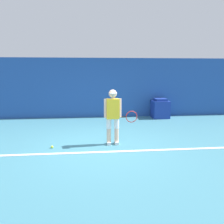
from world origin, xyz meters
name	(u,v)px	position (x,y,z in m)	size (l,w,h in m)	color
ground_plane	(102,147)	(0.00, 0.00, 0.00)	(24.00, 24.00, 0.00)	teal
back_wall	(97,88)	(0.00, 4.00, 1.29)	(24.00, 0.10, 2.59)	#234C99
court_baseline	(103,152)	(0.00, -0.40, 0.01)	(21.60, 0.10, 0.01)	white
tennis_player	(113,115)	(0.34, 0.21, 0.85)	(0.94, 0.29, 1.54)	beige
tennis_ball	(52,147)	(-1.33, 0.04, 0.03)	(0.07, 0.07, 0.07)	#D1E533
covered_chair	(160,109)	(2.76, 3.55, 0.40)	(0.70, 0.69, 0.85)	navy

